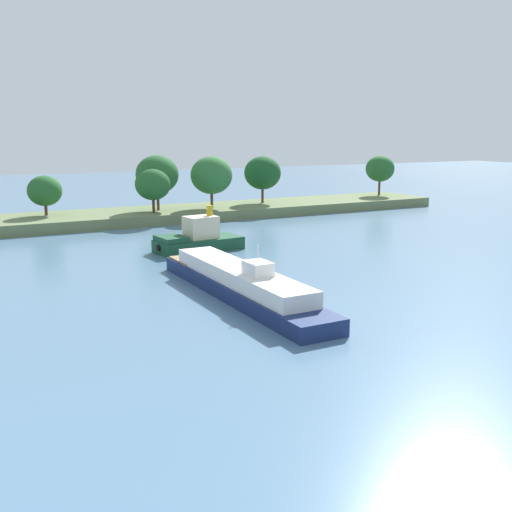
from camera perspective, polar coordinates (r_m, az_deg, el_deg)
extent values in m
cube|color=#66754C|center=(98.95, -6.26, 4.11)|extent=(91.41, 13.14, 1.61)
cylinder|color=#513823|center=(94.50, -19.32, 4.16)|extent=(0.44, 0.44, 1.66)
ellipsoid|color=#235B28|center=(94.20, -19.44, 5.86)|extent=(4.99, 4.99, 4.49)
cylinder|color=#513823|center=(93.76, -9.71, 4.76)|extent=(0.44, 0.44, 2.18)
ellipsoid|color=#235B28|center=(93.43, -9.77, 6.74)|extent=(5.42, 5.42, 4.88)
cylinder|color=#513823|center=(96.44, -9.29, 5.19)|extent=(0.44, 0.44, 2.95)
ellipsoid|color=#235B28|center=(96.06, -9.37, 7.65)|extent=(6.69, 6.69, 6.02)
cylinder|color=#513823|center=(98.14, -4.22, 5.33)|extent=(0.44, 0.44, 2.63)
ellipsoid|color=#2D6B33|center=(97.77, -4.26, 7.67)|extent=(6.74, 6.74, 6.06)
cylinder|color=#513823|center=(105.10, 0.62, 5.79)|extent=(0.44, 0.44, 2.66)
ellipsoid|color=#194C23|center=(104.77, 0.63, 7.90)|extent=(6.36, 6.36, 5.72)
cylinder|color=#513823|center=(120.56, 11.63, 6.38)|extent=(0.44, 0.44, 2.92)
ellipsoid|color=#235B28|center=(120.29, 11.70, 8.13)|extent=(5.55, 5.55, 4.99)
cube|color=#19472D|center=(71.23, -5.44, 1.10)|extent=(10.63, 5.41, 1.48)
cube|color=#19472D|center=(69.43, -8.05, 1.63)|extent=(3.27, 4.18, 0.60)
cube|color=beige|center=(71.03, -5.26, 2.74)|extent=(3.86, 3.18, 2.60)
cylinder|color=gold|center=(71.35, -4.42, 4.34)|extent=(0.70, 0.70, 1.20)
cylinder|color=black|center=(68.91, -9.25, 0.76)|extent=(0.37, 0.73, 0.70)
cube|color=navy|center=(51.15, -1.51, -3.20)|extent=(4.21, 25.40, 1.28)
cube|color=white|center=(50.83, -1.52, -1.80)|extent=(3.56, 19.81, 1.30)
cube|color=white|center=(47.82, 0.19, -1.18)|extent=(1.81, 2.42, 1.10)
cube|color=#937551|center=(59.96, -5.91, -0.32)|extent=(3.61, 4.60, 0.16)
cylinder|color=silver|center=(47.56, 0.19, 0.29)|extent=(0.10, 0.10, 1.40)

